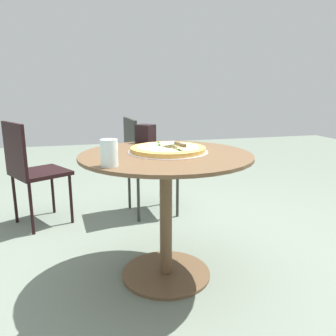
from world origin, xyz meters
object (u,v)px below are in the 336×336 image
(pizza_on_tray, at_px, (168,149))
(pizza_server, at_px, (176,144))
(patio_table, at_px, (166,189))
(drinking_cup, at_px, (109,153))
(napkin_dispenser, at_px, (146,134))
(patio_chair_near, at_px, (144,157))
(patio_chair_far, at_px, (31,166))

(pizza_on_tray, relative_size, pizza_server, 2.07)
(patio_table, distance_m, drinking_cup, 0.48)
(napkin_dispenser, height_order, patio_chair_near, napkin_dispenser)
(pizza_on_tray, xyz_separation_m, drinking_cup, (-0.27, 0.35, 0.05))
(drinking_cup, xyz_separation_m, patio_chair_far, (1.23, 0.50, -0.31))
(patio_table, bearing_deg, napkin_dispenser, 4.94)
(drinking_cup, distance_m, patio_chair_far, 1.36)
(patio_chair_near, bearing_deg, patio_table, 175.67)
(drinking_cup, distance_m, napkin_dispenser, 0.69)
(patio_table, bearing_deg, patio_chair_near, -4.33)
(drinking_cup, relative_size, patio_chair_far, 0.15)
(pizza_on_tray, relative_size, napkin_dispenser, 3.73)
(pizza_server, distance_m, patio_chair_near, 1.08)
(pizza_on_tray, height_order, patio_chair_near, patio_chair_near)
(drinking_cup, height_order, napkin_dispenser, drinking_cup)
(pizza_server, height_order, patio_chair_far, patio_chair_far)
(patio_chair_far, bearing_deg, pizza_server, -138.85)
(pizza_on_tray, bearing_deg, patio_chair_far, 41.75)
(pizza_server, height_order, napkin_dispenser, napkin_dispenser)
(pizza_on_tray, relative_size, patio_chair_far, 0.53)
(napkin_dispenser, bearing_deg, pizza_on_tray, -31.25)
(pizza_server, xyz_separation_m, napkin_dispenser, (0.40, 0.09, 0.01))
(drinking_cup, relative_size, napkin_dispenser, 1.04)
(drinking_cup, bearing_deg, patio_table, -54.33)
(pizza_on_tray, xyz_separation_m, patio_chair_near, (0.99, -0.06, -0.24))
(drinking_cup, bearing_deg, napkin_dispenser, -25.10)
(napkin_dispenser, xyz_separation_m, patio_chair_far, (0.60, 0.79, -0.30))
(drinking_cup, relative_size, patio_chair_near, 0.15)
(pizza_server, bearing_deg, patio_chair_far, 41.15)
(drinking_cup, height_order, patio_chair_near, drinking_cup)
(pizza_on_tray, height_order, patio_chair_far, patio_chair_far)
(drinking_cup, distance_m, patio_chair_near, 1.36)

